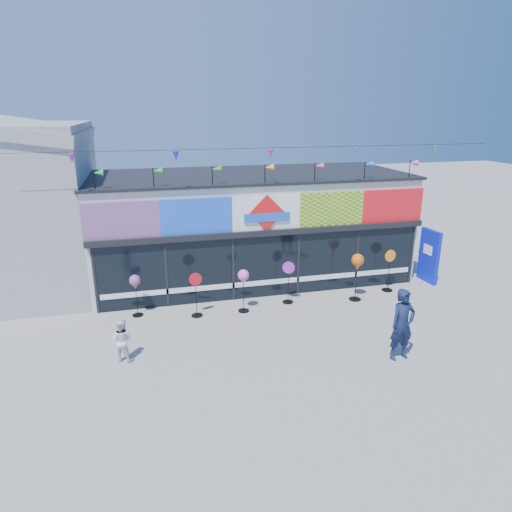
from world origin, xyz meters
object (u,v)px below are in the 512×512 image
object	(u,v)px
spinner_0	(135,283)
spinner_3	(288,281)
spinner_2	(243,278)
blue_sign	(429,256)
spinner_1	(196,294)
adult_man	(402,325)
spinner_4	(357,263)
child	(122,340)
spinner_5	(389,269)

from	to	relation	value
spinner_0	spinner_3	distance (m)	5.14
spinner_0	spinner_3	xyz separation A→B (m)	(5.13, -0.19, -0.34)
spinner_0	spinner_2	size ratio (longest dim) A/B	0.96
blue_sign	spinner_2	world-z (taller)	blue_sign
spinner_1	adult_man	size ratio (longest dim) A/B	0.75
spinner_2	spinner_4	size ratio (longest dim) A/B	0.86
spinner_0	spinner_2	world-z (taller)	spinner_2
spinner_4	adult_man	size ratio (longest dim) A/B	0.86
spinner_3	child	xyz separation A→B (m)	(-5.50, -2.58, -0.20)
spinner_5	adult_man	bearing A→B (deg)	-115.80
spinner_2	spinner_5	bearing A→B (deg)	4.94
blue_sign	spinner_0	world-z (taller)	blue_sign
adult_man	spinner_2	bearing A→B (deg)	123.78
blue_sign	spinner_1	bearing A→B (deg)	-178.22
spinner_5	child	size ratio (longest dim) A/B	1.32
blue_sign	child	distance (m)	11.91
spinner_1	spinner_4	bearing A→B (deg)	-0.31
blue_sign	child	xyz separation A→B (m)	(-11.45, -3.24, -0.45)
spinner_3	child	world-z (taller)	spinner_3
spinner_1	adult_man	bearing A→B (deg)	-38.36
child	spinner_5	bearing A→B (deg)	-139.42
spinner_0	spinner_4	size ratio (longest dim) A/B	0.83
spinner_5	child	bearing A→B (deg)	-163.87
spinner_2	spinner_5	world-z (taller)	spinner_5
blue_sign	spinner_4	world-z (taller)	blue_sign
blue_sign	adult_man	world-z (taller)	blue_sign
spinner_2	spinner_1	bearing A→B (deg)	179.37
blue_sign	adult_man	bearing A→B (deg)	-134.14
spinner_0	spinner_5	xyz separation A→B (m)	(9.08, -0.03, -0.30)
spinner_2	spinner_3	distance (m)	1.74
spinner_2	spinner_5	size ratio (longest dim) A/B	0.93
blue_sign	child	bearing A→B (deg)	-168.47
adult_man	blue_sign	bearing A→B (deg)	42.80
spinner_0	adult_man	world-z (taller)	adult_man
spinner_0	spinner_1	xyz separation A→B (m)	(1.89, -0.50, -0.35)
child	spinner_1	bearing A→B (deg)	-110.54
spinner_4	spinner_5	size ratio (longest dim) A/B	1.08
adult_man	child	distance (m)	7.52
spinner_0	child	bearing A→B (deg)	-97.73
spinner_1	adult_man	xyz separation A→B (m)	(5.04, -3.99, 0.21)
spinner_2	child	distance (m)	4.49
spinner_4	blue_sign	bearing A→B (deg)	15.85
spinner_2	spinner_3	world-z (taller)	spinner_3
child	spinner_3	bearing A→B (deg)	-130.42
child	spinner_2	bearing A→B (deg)	-125.16
spinner_1	spinner_3	size ratio (longest dim) A/B	0.99
adult_man	spinner_3	bearing A→B (deg)	105.37
spinner_0	spinner_3	size ratio (longest dim) A/B	0.94
spinner_1	spinner_2	size ratio (longest dim) A/B	1.01
spinner_4	child	world-z (taller)	spinner_4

